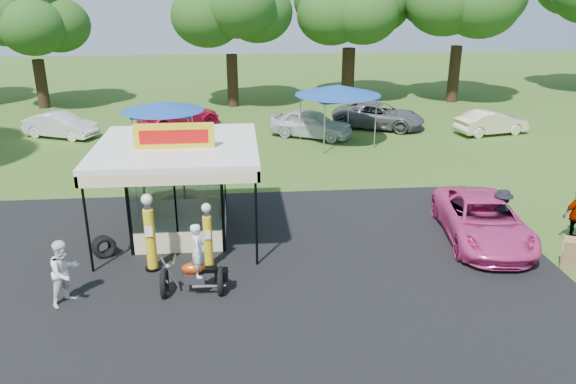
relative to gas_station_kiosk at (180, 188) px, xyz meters
name	(u,v)px	position (x,y,z in m)	size (l,w,h in m)	color
ground	(241,308)	(2.00, -4.99, -1.78)	(120.00, 120.00, 0.00)	#365B1C
asphalt_apron	(240,272)	(2.00, -2.99, -1.76)	(20.00, 14.00, 0.04)	black
gas_station_kiosk	(180,188)	(0.00, 0.00, 0.00)	(5.40, 5.40, 4.18)	white
gas_pump_left	(150,235)	(-0.71, -2.56, -0.56)	(0.48, 0.48, 2.55)	black
gas_pump_right	(208,237)	(1.04, -2.55, -0.74)	(0.41, 0.41, 2.18)	black
motorcycle	(197,266)	(0.77, -4.12, -0.90)	(1.91, 0.91, 2.28)	black
spare_tires	(104,247)	(-2.42, -1.50, -1.42)	(0.94, 0.78, 0.76)	black
a_frame_sign	(572,255)	(12.30, -3.76, -1.25)	(0.64, 0.74, 1.05)	#593819
kiosk_car	(187,200)	(0.00, 2.21, -1.30)	(1.13, 2.82, 0.96)	gold
pink_sedan	(483,220)	(10.41, -1.37, -1.02)	(2.54, 5.51, 1.53)	#DC3C88
spectator_west	(65,272)	(-2.82, -4.28, -0.83)	(0.93, 0.72, 1.91)	white
spectator_east_a	(501,214)	(11.16, -1.17, -0.89)	(1.15, 0.66, 1.78)	black
bg_car_a	(61,125)	(-8.17, 14.43, -1.07)	(1.51, 4.34, 1.43)	silver
bg_car_b	(179,115)	(-1.56, 16.41, -1.03)	(2.10, 5.17, 1.50)	#B70E33
bg_car_c	(311,123)	(6.33, 13.13, -0.97)	(1.92, 4.77, 1.62)	silver
bg_car_d	(379,116)	(10.79, 14.97, -1.01)	(2.57, 5.56, 1.55)	#5D5D5F
bg_car_e	(491,122)	(17.09, 12.84, -1.08)	(1.49, 4.29, 1.41)	beige
tent_west	(163,107)	(-1.67, 9.95, 0.83)	(4.14, 4.14, 2.89)	gray
tent_east	(338,90)	(7.57, 11.62, 1.20)	(4.71, 4.71, 3.29)	gray
oak_far_b	(32,21)	(-11.81, 23.17, 4.26)	(7.94, 7.94, 9.47)	black
oak_far_c	(230,11)	(1.81, 22.52, 4.88)	(8.91, 8.91, 10.50)	black
oak_far_d	(350,6)	(10.60, 24.14, 5.12)	(9.09, 9.09, 10.82)	black
oak_far_e	(462,0)	(18.38, 22.67, 5.55)	(9.65, 9.65, 11.49)	black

